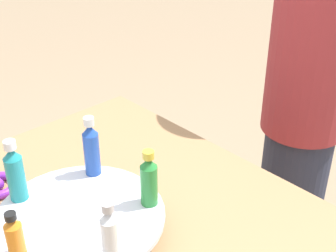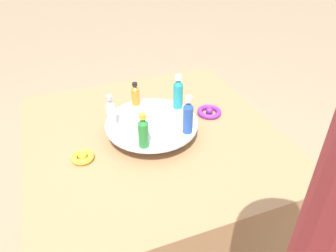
{
  "view_description": "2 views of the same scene",
  "coord_description": "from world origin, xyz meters",
  "views": [
    {
      "loc": [
        0.66,
        -0.37,
        1.46
      ],
      "look_at": [
        -0.01,
        0.25,
        0.94
      ],
      "focal_mm": 50.0,
      "sensor_mm": 36.0,
      "label": 1
    },
    {
      "loc": [
        0.3,
        0.97,
        1.52
      ],
      "look_at": [
        -0.0,
        0.16,
        0.92
      ],
      "focal_mm": 35.0,
      "sensor_mm": 36.0,
      "label": 2
    }
  ],
  "objects": [
    {
      "name": "bottle_blue",
      "position": [
        -0.1,
        0.11,
        0.9
      ],
      "size": [
        0.04,
        0.04,
        0.14
      ],
      "color": "#234CAD",
      "rests_on": "display_stand"
    },
    {
      "name": "display_stand",
      "position": [
        0.0,
        0.0,
        0.82
      ],
      "size": [
        0.35,
        0.35,
        0.06
      ],
      "color": "silver",
      "rests_on": "party_table"
    },
    {
      "name": "bottle_orange",
      "position": [
        0.02,
        -0.14,
        0.88
      ],
      "size": [
        0.03,
        0.03,
        0.1
      ],
      "color": "orange",
      "rests_on": "display_stand"
    },
    {
      "name": "bottle_teal",
      "position": [
        -0.13,
        -0.06,
        0.9
      ],
      "size": [
        0.04,
        0.04,
        0.14
      ],
      "color": "teal",
      "rests_on": "display_stand"
    },
    {
      "name": "bottle_clear",
      "position": [
        0.14,
        -0.03,
        0.89
      ],
      "size": [
        0.03,
        0.03,
        0.13
      ],
      "color": "silver",
      "rests_on": "display_stand"
    },
    {
      "name": "bottle_green",
      "position": [
        0.07,
        0.13,
        0.89
      ],
      "size": [
        0.04,
        0.04,
        0.13
      ],
      "color": "#288438",
      "rests_on": "display_stand"
    },
    {
      "name": "person_figure",
      "position": [
        -0.03,
        0.89,
        0.82
      ],
      "size": [
        0.27,
        0.27,
        1.61
      ],
      "rotation": [
        0.0,
        0.0,
        -1.54
      ],
      "color": "#282D42",
      "rests_on": "ground_plane"
    }
  ]
}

